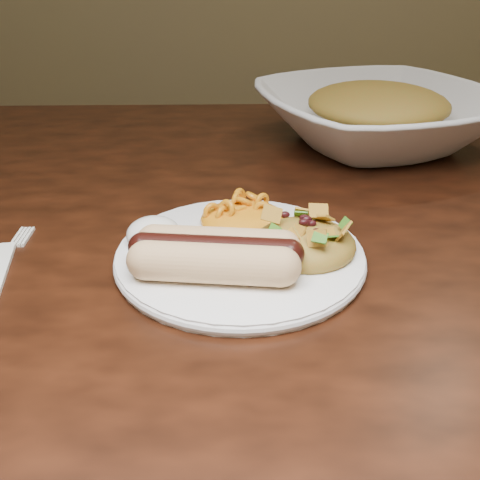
{
  "coord_description": "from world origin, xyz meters",
  "views": [
    {
      "loc": [
        0.04,
        -0.49,
        1.0
      ],
      "look_at": [
        0.05,
        -0.07,
        0.77
      ],
      "focal_mm": 42.0,
      "sensor_mm": 36.0,
      "label": 1
    }
  ],
  "objects": [
    {
      "name": "table",
      "position": [
        0.0,
        0.0,
        0.66
      ],
      "size": [
        1.6,
        0.9,
        0.75
      ],
      "color": "#351509",
      "rests_on": "floor"
    },
    {
      "name": "plate",
      "position": [
        0.05,
        -0.07,
        0.76
      ],
      "size": [
        0.27,
        0.27,
        0.01
      ],
      "primitive_type": "cylinder",
      "rotation": [
        0.0,
        0.0,
        0.33
      ],
      "color": "white",
      "rests_on": "table"
    },
    {
      "name": "hotdog",
      "position": [
        0.03,
        -0.11,
        0.78
      ],
      "size": [
        0.12,
        0.08,
        0.03
      ],
      "rotation": [
        0.0,
        0.0,
        -0.12
      ],
      "color": "tan",
      "rests_on": "plate"
    },
    {
      "name": "mac_and_cheese",
      "position": [
        0.05,
        -0.02,
        0.78
      ],
      "size": [
        0.1,
        0.09,
        0.03
      ],
      "primitive_type": "ellipsoid",
      "rotation": [
        0.0,
        0.0,
        0.27
      ],
      "color": "orange",
      "rests_on": "plate"
    },
    {
      "name": "sour_cream",
      "position": [
        -0.03,
        -0.05,
        0.78
      ],
      "size": [
        0.05,
        0.05,
        0.03
      ],
      "primitive_type": "ellipsoid",
      "rotation": [
        0.0,
        0.0,
        -0.12
      ],
      "color": "white",
      "rests_on": "plate"
    },
    {
      "name": "taco_salad",
      "position": [
        0.1,
        -0.07,
        0.78
      ],
      "size": [
        0.09,
        0.08,
        0.04
      ],
      "rotation": [
        0.0,
        0.0,
        -0.03
      ],
      "color": "#C63E15",
      "rests_on": "plate"
    },
    {
      "name": "serving_bowl",
      "position": [
        0.24,
        0.24,
        0.79
      ],
      "size": [
        0.39,
        0.39,
        0.07
      ],
      "primitive_type": "imported",
      "rotation": [
        0.0,
        0.0,
        0.33
      ],
      "color": "silver",
      "rests_on": "table"
    },
    {
      "name": "bowl_filling",
      "position": [
        0.24,
        0.24,
        0.8
      ],
      "size": [
        0.24,
        0.24,
        0.05
      ],
      "primitive_type": "ellipsoid",
      "rotation": [
        0.0,
        0.0,
        -0.37
      ],
      "color": "#C63E15",
      "rests_on": "serving_bowl"
    }
  ]
}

